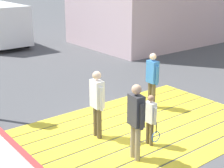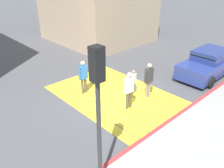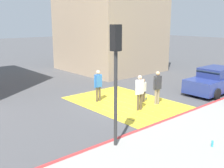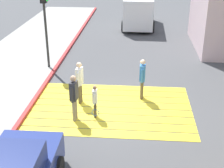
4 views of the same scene
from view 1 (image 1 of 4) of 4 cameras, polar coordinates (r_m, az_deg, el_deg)
ground_plane at (r=9.47m, az=5.36°, el=-7.34°), size 120.00×120.00×0.00m
crosswalk_stripes at (r=9.47m, az=5.37°, el=-7.31°), size 6.40×4.35×0.01m
curb_painted at (r=7.83m, az=-12.76°, el=-13.14°), size 0.16×40.00×0.13m
pedestrian_adult_lead at (r=7.55m, az=4.02°, el=-5.50°), size 0.27×0.52×1.79m
pedestrian_adult_trailing at (r=10.54m, az=6.74°, el=1.26°), size 0.25×0.51×1.75m
pedestrian_adult_side at (r=8.55m, az=-2.50°, el=-2.64°), size 0.26×0.52×1.78m
pedestrian_child_with_racket at (r=8.32m, az=6.45°, el=-5.58°), size 0.28×0.40×1.31m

